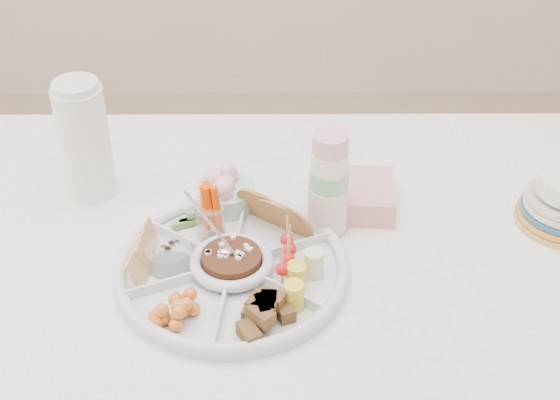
{
  "coord_description": "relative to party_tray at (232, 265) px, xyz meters",
  "views": [
    {
      "loc": [
        0.06,
        -0.99,
        1.63
      ],
      "look_at": [
        0.06,
        0.08,
        0.84
      ],
      "focal_mm": 50.0,
      "sensor_mm": 36.0,
      "label": 1
    }
  ],
  "objects": [
    {
      "name": "thermos",
      "position": [
        -0.28,
        0.24,
        0.1
      ],
      "size": [
        0.1,
        0.1,
        0.24
      ],
      "primitive_type": "cylinder",
      "rotation": [
        0.0,
        0.0,
        0.12
      ],
      "color": "white",
      "rests_on": "dining_table"
    },
    {
      "name": "napkin_stack",
      "position": [
        0.22,
        0.19,
        0.0
      ],
      "size": [
        0.16,
        0.14,
        0.05
      ],
      "primitive_type": "cube",
      "rotation": [
        0.0,
        0.0,
        -0.07
      ],
      "color": "pink",
      "rests_on": "dining_table"
    },
    {
      "name": "bean_dip",
      "position": [
        0.0,
        0.0,
        0.01
      ],
      "size": [
        0.13,
        0.13,
        0.04
      ],
      "primitive_type": "cylinder",
      "rotation": [
        0.0,
        0.0,
        0.42
      ],
      "color": "#311D0E",
      "rests_on": "party_tray"
    },
    {
      "name": "banana_tomato",
      "position": [
        0.13,
        -0.01,
        0.04
      ],
      "size": [
        0.14,
        0.14,
        0.08
      ],
      "primitive_type": null,
      "rotation": [
        0.0,
        0.0,
        0.42
      ],
      "color": "#F8E66A",
      "rests_on": "party_tray"
    },
    {
      "name": "party_tray",
      "position": [
        0.0,
        0.0,
        0.0
      ],
      "size": [
        0.5,
        0.5,
        0.04
      ],
      "primitive_type": "cylinder",
      "rotation": [
        0.0,
        0.0,
        0.42
      ],
      "color": "silver",
      "rests_on": "dining_table"
    },
    {
      "name": "granola_chunks",
      "position": [
        0.05,
        -0.12,
        0.01
      ],
      "size": [
        0.15,
        0.15,
        0.05
      ],
      "primitive_type": null,
      "rotation": [
        0.0,
        0.0,
        0.42
      ],
      "color": "#453417",
      "rests_on": "party_tray"
    },
    {
      "name": "carrot_cucumber",
      "position": [
        -0.05,
        0.12,
        0.04
      ],
      "size": [
        0.13,
        0.13,
        0.09
      ],
      "primitive_type": null,
      "rotation": [
        0.0,
        0.0,
        0.42
      ],
      "color": "#ED4400",
      "rests_on": "party_tray"
    },
    {
      "name": "tortillas",
      "position": [
        0.08,
        0.11,
        0.02
      ],
      "size": [
        0.15,
        0.15,
        0.07
      ],
      "primitive_type": null,
      "rotation": [
        0.0,
        0.0,
        0.42
      ],
      "color": "#B78C41",
      "rests_on": "party_tray"
    },
    {
      "name": "cup_stack",
      "position": [
        0.16,
        0.12,
        0.07
      ],
      "size": [
        0.08,
        0.08,
        0.19
      ],
      "primitive_type": "cylinder",
      "rotation": [
        0.0,
        0.0,
        0.14
      ],
      "color": "white",
      "rests_on": "dining_table"
    },
    {
      "name": "pita_raisins",
      "position": [
        -0.13,
        0.01,
        0.02
      ],
      "size": [
        0.14,
        0.14,
        0.06
      ],
      "primitive_type": null,
      "rotation": [
        0.0,
        0.0,
        0.42
      ],
      "color": "#E9AE68",
      "rests_on": "party_tray"
    },
    {
      "name": "cherries",
      "position": [
        -0.08,
        -0.11,
        0.01
      ],
      "size": [
        0.13,
        0.13,
        0.04
      ],
      "primitive_type": null,
      "rotation": [
        0.0,
        0.0,
        0.42
      ],
      "color": "orange",
      "rests_on": "party_tray"
    },
    {
      "name": "flower_bowl",
      "position": [
        -0.02,
        0.18,
        0.02
      ],
      "size": [
        0.12,
        0.12,
        0.08
      ],
      "primitive_type": "cylinder",
      "rotation": [
        0.0,
        0.0,
        0.15
      ],
      "color": "#83C09B",
      "rests_on": "dining_table"
    }
  ]
}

